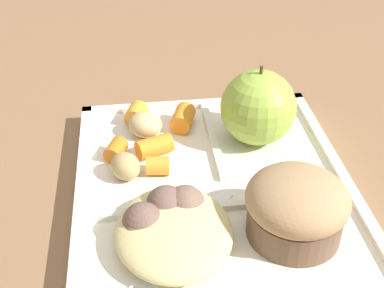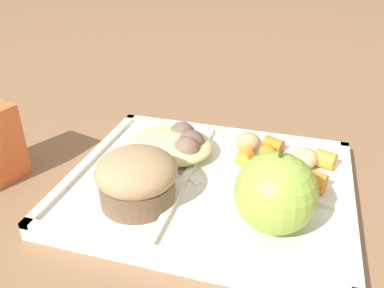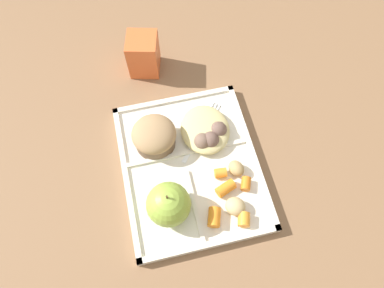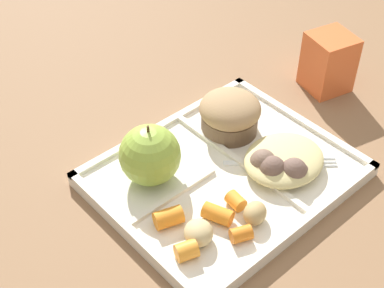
% 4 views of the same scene
% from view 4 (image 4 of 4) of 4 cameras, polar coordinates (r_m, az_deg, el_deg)
% --- Properties ---
extents(ground, '(6.00, 6.00, 0.00)m').
position_cam_4_polar(ground, '(0.79, 3.25, -3.60)').
color(ground, '#846042').
extents(lunch_tray, '(0.33, 0.27, 0.02)m').
position_cam_4_polar(lunch_tray, '(0.79, 3.26, -3.17)').
color(lunch_tray, silver).
rests_on(lunch_tray, ground).
extents(green_apple, '(0.08, 0.08, 0.09)m').
position_cam_4_polar(green_apple, '(0.75, -4.25, -1.11)').
color(green_apple, '#93B742').
rests_on(green_apple, lunch_tray).
extents(bran_muffin, '(0.09, 0.09, 0.06)m').
position_cam_4_polar(bran_muffin, '(0.83, 3.82, 3.05)').
color(bran_muffin, brown).
rests_on(bran_muffin, lunch_tray).
extents(carrot_slice_tilted, '(0.03, 0.04, 0.02)m').
position_cam_4_polar(carrot_slice_tilted, '(0.72, 2.59, -7.05)').
color(carrot_slice_tilted, orange).
rests_on(carrot_slice_tilted, lunch_tray).
extents(carrot_slice_large, '(0.03, 0.03, 0.02)m').
position_cam_4_polar(carrot_slice_large, '(0.68, -0.56, -10.66)').
color(carrot_slice_large, orange).
rests_on(carrot_slice_large, lunch_tray).
extents(carrot_slice_small, '(0.03, 0.03, 0.02)m').
position_cam_4_polar(carrot_slice_small, '(0.70, 4.95, -9.00)').
color(carrot_slice_small, orange).
rests_on(carrot_slice_small, lunch_tray).
extents(carrot_slice_diagonal, '(0.04, 0.03, 0.02)m').
position_cam_4_polar(carrot_slice_diagonal, '(0.71, -2.38, -7.38)').
color(carrot_slice_diagonal, orange).
rests_on(carrot_slice_diagonal, lunch_tray).
extents(carrot_slice_center, '(0.02, 0.03, 0.02)m').
position_cam_4_polar(carrot_slice_center, '(0.73, 4.41, -5.72)').
color(carrot_slice_center, orange).
rests_on(carrot_slice_center, lunch_tray).
extents(potato_chunk_browned, '(0.05, 0.05, 0.03)m').
position_cam_4_polar(potato_chunk_browned, '(0.69, 0.66, -8.89)').
color(potato_chunk_browned, tan).
rests_on(potato_chunk_browned, lunch_tray).
extents(potato_chunk_golden, '(0.04, 0.04, 0.03)m').
position_cam_4_polar(potato_chunk_golden, '(0.72, 6.34, -6.91)').
color(potato_chunk_golden, tan).
rests_on(potato_chunk_golden, lunch_tray).
extents(egg_noodle_pile, '(0.12, 0.10, 0.03)m').
position_cam_4_polar(egg_noodle_pile, '(0.79, 9.22, -1.56)').
color(egg_noodle_pile, '#D6C684').
rests_on(egg_noodle_pile, lunch_tray).
extents(meatball_side, '(0.03, 0.03, 0.03)m').
position_cam_4_polar(meatball_side, '(0.77, 10.73, -2.82)').
color(meatball_side, brown).
rests_on(meatball_side, lunch_tray).
extents(meatball_front, '(0.04, 0.04, 0.04)m').
position_cam_4_polar(meatball_front, '(0.77, 10.18, -2.69)').
color(meatball_front, brown).
rests_on(meatball_front, lunch_tray).
extents(meatball_back, '(0.04, 0.04, 0.04)m').
position_cam_4_polar(meatball_back, '(0.77, 7.13, -1.82)').
color(meatball_back, '#755B4C').
rests_on(meatball_back, lunch_tray).
extents(meatball_center, '(0.04, 0.04, 0.04)m').
position_cam_4_polar(meatball_center, '(0.77, 8.03, -2.51)').
color(meatball_center, brown).
rests_on(meatball_center, lunch_tray).
extents(plastic_fork, '(0.13, 0.11, 0.00)m').
position_cam_4_polar(plastic_fork, '(0.80, 9.53, -1.85)').
color(plastic_fork, white).
rests_on(plastic_fork, lunch_tray).
extents(milk_carton, '(0.08, 0.08, 0.10)m').
position_cam_4_polar(milk_carton, '(0.96, 13.53, 7.98)').
color(milk_carton, orange).
rests_on(milk_carton, ground).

